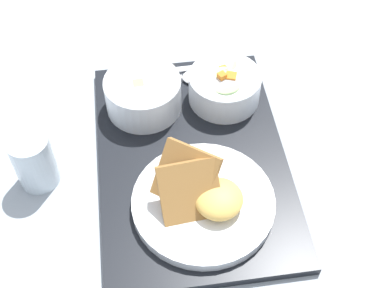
# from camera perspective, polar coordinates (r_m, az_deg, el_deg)

# --- Properties ---
(ground_plane) EXTENTS (4.00, 4.00, 0.00)m
(ground_plane) POSITION_cam_1_polar(r_m,az_deg,el_deg) (0.86, -0.00, -1.89)
(ground_plane) COLOR #99A3AD
(serving_tray) EXTENTS (0.44, 0.31, 0.02)m
(serving_tray) POSITION_cam_1_polar(r_m,az_deg,el_deg) (0.85, -0.00, -1.58)
(serving_tray) COLOR black
(serving_tray) RESTS_ON ground_plane
(bowl_salad) EXTENTS (0.12, 0.12, 0.06)m
(bowl_salad) POSITION_cam_1_polar(r_m,az_deg,el_deg) (0.91, 3.49, 6.25)
(bowl_salad) COLOR silver
(bowl_salad) RESTS_ON serving_tray
(bowl_soup) EXTENTS (0.13, 0.13, 0.06)m
(bowl_soup) POSITION_cam_1_polar(r_m,az_deg,el_deg) (0.89, -5.25, 5.52)
(bowl_soup) COLOR silver
(bowl_soup) RESTS_ON serving_tray
(plate_main) EXTENTS (0.21, 0.21, 0.08)m
(plate_main) POSITION_cam_1_polar(r_m,az_deg,el_deg) (0.78, 1.33, -5.84)
(plate_main) COLOR silver
(plate_main) RESTS_ON serving_tray
(knife) EXTENTS (0.01, 0.20, 0.01)m
(knife) POSITION_cam_1_polar(r_m,az_deg,el_deg) (0.97, -2.66, 7.94)
(knife) COLOR silver
(knife) RESTS_ON serving_tray
(spoon) EXTENTS (0.04, 0.14, 0.01)m
(spoon) POSITION_cam_1_polar(r_m,az_deg,el_deg) (0.95, -0.94, 7.06)
(spoon) COLOR silver
(spoon) RESTS_ON serving_tray
(glass_water) EXTENTS (0.06, 0.06, 0.09)m
(glass_water) POSITION_cam_1_polar(r_m,az_deg,el_deg) (0.84, -16.43, -1.94)
(glass_water) COLOR silver
(glass_water) RESTS_ON ground_plane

